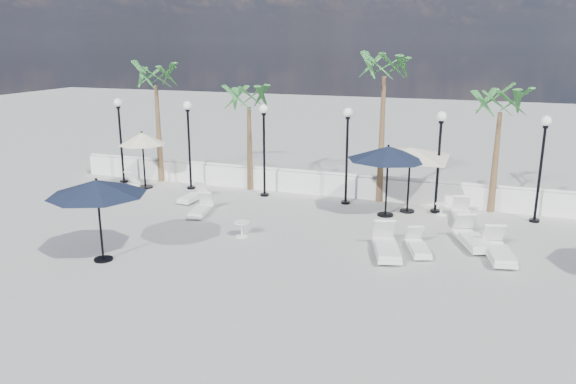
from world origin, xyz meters
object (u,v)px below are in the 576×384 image
(lounger_2, at_px, (119,187))
(lounger_0, at_px, (201,209))
(lounger_5, at_px, (472,238))
(parasol_cream_small, at_px, (142,139))
(lounger_4, at_px, (462,215))
(lounger_1, at_px, (193,196))
(lounger_7, at_px, (498,251))
(parasol_cream_sq_a, at_px, (411,148))
(parasol_navy_left, at_px, (97,188))
(lounger_3, at_px, (386,247))
(parasol_navy_mid, at_px, (388,153))
(lounger_6, at_px, (418,246))

(lounger_2, bearing_deg, lounger_0, -2.80)
(lounger_5, distance_m, parasol_cream_small, 14.36)
(lounger_4, height_order, parasol_cream_small, parasol_cream_small)
(lounger_0, relative_size, lounger_1, 1.06)
(lounger_4, xyz_separation_m, parasol_cream_small, (-13.53, 0.32, 1.93))
(lounger_5, height_order, parasol_cream_small, parasol_cream_small)
(lounger_7, relative_size, parasol_cream_sq_a, 0.40)
(parasol_cream_sq_a, relative_size, parasol_cream_small, 2.15)
(lounger_4, height_order, lounger_5, lounger_5)
(parasol_navy_left, bearing_deg, lounger_5, 25.55)
(lounger_4, bearing_deg, lounger_3, -123.47)
(parasol_navy_mid, distance_m, parasol_cream_sq_a, 1.04)
(lounger_7, height_order, parasol_cream_small, parasol_cream_small)
(lounger_0, height_order, parasol_navy_left, parasol_navy_left)
(lounger_3, xyz_separation_m, parasol_cream_sq_a, (-0.02, 4.73, 2.20))
(lounger_0, distance_m, lounger_1, 1.97)
(lounger_6, bearing_deg, lounger_3, -168.88)
(parasol_navy_left, bearing_deg, parasol_navy_mid, 45.22)
(lounger_0, height_order, lounger_6, lounger_0)
(lounger_0, bearing_deg, lounger_6, -21.12)
(lounger_7, bearing_deg, lounger_5, 119.06)
(lounger_0, distance_m, lounger_2, 5.16)
(lounger_4, relative_size, lounger_6, 1.14)
(lounger_4, relative_size, parasol_navy_left, 0.69)
(lounger_6, bearing_deg, parasol_cream_sq_a, 83.94)
(lounger_0, distance_m, lounger_4, 9.61)
(lounger_0, relative_size, lounger_6, 1.04)
(lounger_1, relative_size, lounger_7, 0.79)
(parasol_navy_left, xyz_separation_m, parasol_navy_mid, (7.16, 7.21, 0.14))
(lounger_5, distance_m, parasol_navy_mid, 4.43)
(lounger_2, bearing_deg, lounger_3, 0.45)
(parasol_cream_small, bearing_deg, lounger_0, -32.72)
(lounger_7, xyz_separation_m, parasol_cream_small, (-14.73, 3.71, 1.91))
(parasol_cream_sq_a, bearing_deg, lounger_1, -170.71)
(lounger_6, bearing_deg, lounger_2, 148.89)
(lounger_2, bearing_deg, lounger_6, 3.57)
(parasol_cream_sq_a, xyz_separation_m, parasol_cream_small, (-11.49, -0.23, -0.30))
(lounger_2, distance_m, lounger_4, 14.19)
(lounger_1, distance_m, parasol_cream_sq_a, 8.86)
(lounger_4, distance_m, lounger_5, 2.53)
(lounger_2, relative_size, lounger_4, 0.99)
(lounger_3, relative_size, lounger_5, 1.04)
(lounger_1, height_order, lounger_2, lounger_2)
(lounger_1, height_order, parasol_cream_small, parasol_cream_small)
(lounger_3, bearing_deg, parasol_cream_small, 142.62)
(lounger_4, bearing_deg, lounger_0, -173.23)
(lounger_3, relative_size, parasol_navy_mid, 0.75)
(lounger_5, xyz_separation_m, parasol_navy_left, (-10.32, -4.93, 1.97))
(parasol_navy_left, bearing_deg, lounger_3, 22.41)
(lounger_6, xyz_separation_m, parasol_cream_small, (-12.40, 3.99, 1.96))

